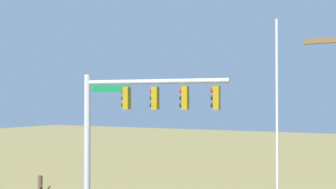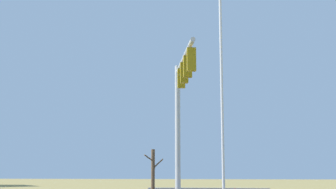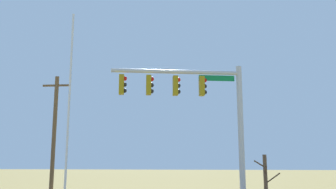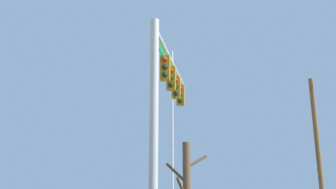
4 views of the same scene
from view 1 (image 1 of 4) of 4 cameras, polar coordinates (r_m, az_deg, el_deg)
The scene contains 2 objects.
signal_mast at distance 19.25m, azimuth -5.16°, elevation -3.75°, with size 6.40×1.38×7.61m.
flagpole at distance 18.50m, azimuth 13.75°, elevation -5.66°, with size 0.10×0.10×9.74m, color silver.
Camera 1 is at (-9.66, 16.15, 6.37)m, focal length 47.75 mm.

